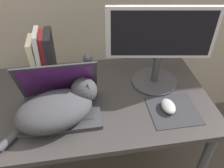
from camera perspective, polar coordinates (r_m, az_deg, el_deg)
desk at (r=1.23m, az=-5.70°, el=-6.50°), size 1.18×0.64×0.74m
laptop at (r=1.09m, az=-12.39°, el=-4.29°), size 0.35×0.25×0.24m
cat at (r=1.04m, az=-12.67°, el=-5.55°), size 0.42×0.31×0.16m
external_monitor at (r=1.14m, az=11.36°, el=9.30°), size 0.50×0.24×0.41m
mousepad at (r=1.13m, az=14.48°, el=-6.07°), size 0.22×0.21×0.00m
computer_mouse at (r=1.12m, az=13.38°, el=-5.21°), size 0.06×0.10×0.03m
book_row at (r=1.29m, az=-16.26°, el=6.63°), size 0.12×0.16×0.26m
webcam at (r=1.35m, az=-5.84°, el=6.08°), size 0.05×0.05×0.08m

